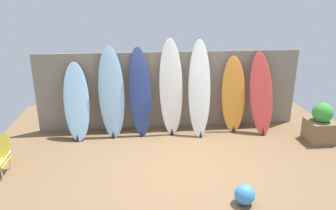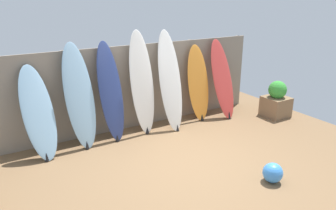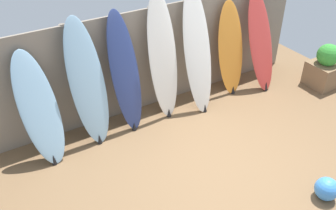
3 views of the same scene
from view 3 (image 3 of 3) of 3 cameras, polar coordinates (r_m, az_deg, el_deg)
name	(u,v)px [view 3 (image 3 of 3)]	position (r m, az deg, el deg)	size (l,w,h in m)	color
ground	(221,166)	(5.62, 8.05, -9.26)	(7.68, 7.68, 0.00)	brown
fence_back	(153,58)	(6.47, -2.34, 7.14)	(6.08, 0.11, 1.80)	gray
surfboard_skyblue_0	(39,110)	(5.59, -19.03, -0.72)	(0.63, 0.74, 1.64)	#8CB7D6
surfboard_skyblue_1	(88,84)	(5.68, -12.15, 3.13)	(0.62, 0.59, 1.98)	#8CB7D6
surfboard_navy_2	(125,73)	(5.88, -6.55, 4.79)	(0.55, 0.57, 1.96)	navy
surfboard_white_3	(163,58)	(6.12, -0.80, 7.18)	(0.55, 0.49, 2.13)	white
surfboard_white_4	(197,52)	(6.37, 4.51, 8.04)	(0.56, 0.76, 2.10)	white
surfboard_orange_5	(231,49)	(6.99, 9.52, 8.37)	(0.55, 0.47, 1.72)	orange
surfboard_red_6	(261,42)	(7.27, 13.94, 9.24)	(0.53, 0.73, 1.81)	#D13D38
planter_box	(325,68)	(7.86, 22.80, 5.26)	(0.55, 0.55, 0.86)	#846647
beach_ball	(327,189)	(5.46, 23.02, -11.68)	(0.31, 0.31, 0.31)	#3F8CE5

